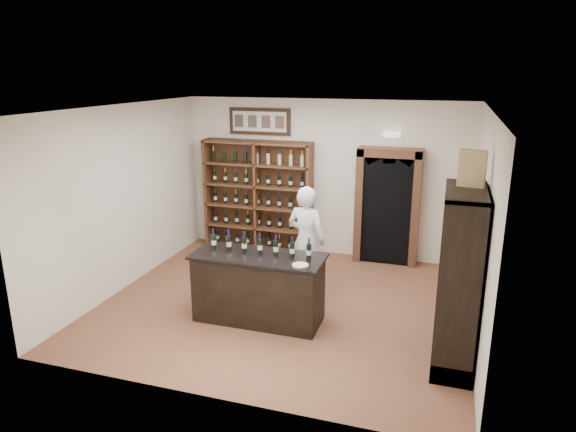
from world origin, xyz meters
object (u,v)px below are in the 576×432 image
Objects in this scene: tasting_counter at (259,288)px; shopkeeper at (306,240)px; wine_crate at (472,168)px; side_cabinet at (459,306)px; counter_bottle_0 at (214,241)px; wine_shelf at (258,196)px.

tasting_counter is 1.27m from shopkeeper.
tasting_counter is 3.34m from wine_crate.
wine_crate is (0.00, 0.20, 1.66)m from side_cabinet.
shopkeeper is 3.05m from wine_crate.
side_cabinet is 1.24× the size of shopkeeper.
side_cabinet is (2.72, -0.30, 0.26)m from tasting_counter.
side_cabinet reaches higher than counter_bottle_0.
wine_crate is (2.33, -1.25, 1.52)m from shopkeeper.
wine_crate is at bearing -2.16° from tasting_counter.
side_cabinet is 2.75m from shopkeeper.
wine_shelf is 5.12× the size of wine_crate.
tasting_counter is at bearing -6.70° from counter_bottle_0.
wine_crate is at bearing 89.91° from side_cabinet.
shopkeeper is (1.11, 1.06, -0.22)m from counter_bottle_0.
side_cabinet is (3.82, -3.23, -0.35)m from wine_shelf.
wine_shelf and side_cabinet have the same top height.
side_cabinet is (3.44, -0.38, -0.35)m from counter_bottle_0.
shopkeeper is 4.14× the size of wine_crate.
tasting_counter is 0.95m from counter_bottle_0.
shopkeeper is (1.49, -1.79, -0.21)m from wine_shelf.
shopkeeper reaches higher than counter_bottle_0.
side_cabinet is at bearing -6.28° from tasting_counter.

